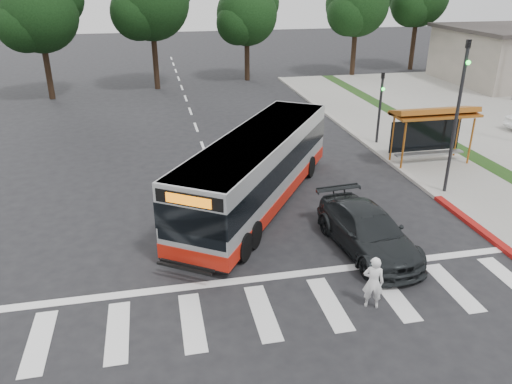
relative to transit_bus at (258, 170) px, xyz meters
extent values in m
plane|color=black|center=(-1.42, -2.20, -1.49)|extent=(140.00, 140.00, 0.00)
cube|color=gray|center=(9.58, 5.80, -1.43)|extent=(4.00, 40.00, 0.12)
cube|color=#9E9991|center=(7.58, 5.80, -1.41)|extent=(0.30, 40.00, 0.15)
cube|color=maroon|center=(7.58, -4.20, -1.41)|extent=(0.32, 6.00, 0.15)
cube|color=silver|center=(-1.42, -7.20, -1.48)|extent=(18.00, 2.60, 0.01)
cylinder|color=#A35A1B|center=(7.58, 2.20, -0.22)|extent=(0.10, 0.10, 2.30)
cylinder|color=#A35A1B|center=(11.18, 2.20, -0.22)|extent=(0.10, 0.10, 2.30)
cylinder|color=#A35A1B|center=(7.58, 3.40, -0.22)|extent=(0.10, 0.10, 2.30)
cylinder|color=#A35A1B|center=(11.18, 3.40, -0.22)|extent=(0.10, 0.10, 2.30)
cube|color=#A35A1B|center=(9.38, 2.80, 1.08)|extent=(4.20, 1.60, 0.12)
cube|color=#A35A1B|center=(9.38, 2.85, 1.23)|extent=(4.20, 1.32, 0.51)
cube|color=black|center=(9.38, 3.40, -0.17)|extent=(3.80, 0.06, 1.60)
cube|color=gray|center=(9.38, 2.80, -0.92)|extent=(3.60, 0.40, 0.08)
cylinder|color=black|center=(8.18, -0.70, 1.76)|extent=(0.14, 0.14, 6.50)
imported|color=black|center=(8.18, -0.70, 4.51)|extent=(0.16, 0.20, 1.00)
sphere|color=#19E533|center=(8.18, -0.88, 4.16)|extent=(0.18, 0.18, 0.18)
cylinder|color=black|center=(8.18, 6.30, 0.51)|extent=(0.14, 0.14, 4.00)
imported|color=black|center=(8.18, 6.30, 2.01)|extent=(0.16, 0.20, 1.00)
sphere|color=#19E533|center=(8.18, 6.12, 1.66)|extent=(0.18, 0.18, 0.18)
cylinder|color=black|center=(14.58, 25.80, 0.81)|extent=(0.44, 0.44, 4.40)
sphere|color=black|center=(14.58, 25.80, 4.81)|extent=(5.60, 5.60, 5.60)
sphere|color=black|center=(13.60, 25.10, 4.11)|extent=(3.92, 3.92, 3.92)
cylinder|color=black|center=(21.58, 27.80, 0.93)|extent=(0.44, 0.44, 4.84)
sphere|color=black|center=(20.60, 27.10, 4.56)|extent=(3.92, 3.92, 3.92)
cylinder|color=black|center=(-3.42, 23.80, 0.93)|extent=(0.44, 0.44, 4.84)
sphere|color=black|center=(-3.42, 23.80, 5.33)|extent=(6.00, 6.00, 6.00)
sphere|color=black|center=(-4.47, 23.05, 4.56)|extent=(4.20, 4.20, 4.20)
cylinder|color=black|center=(4.58, 25.80, 0.49)|extent=(0.44, 0.44, 3.96)
sphere|color=black|center=(4.58, 25.80, 4.09)|extent=(5.20, 5.20, 5.20)
sphere|color=black|center=(5.62, 26.58, 4.99)|extent=(3.90, 3.90, 3.90)
sphere|color=black|center=(3.67, 25.15, 3.46)|extent=(3.64, 3.64, 3.64)
cylinder|color=black|center=(-11.42, 21.80, 0.71)|extent=(0.44, 0.44, 4.40)
sphere|color=black|center=(-11.42, 21.80, 4.71)|extent=(5.60, 5.60, 5.60)
sphere|color=black|center=(-12.40, 21.10, 4.01)|extent=(3.92, 3.92, 3.92)
imported|color=white|center=(1.71, -7.56, -0.67)|extent=(0.70, 0.59, 1.63)
imported|color=#212527|center=(2.88, -4.51, -0.75)|extent=(2.53, 5.25, 1.47)
camera|label=1|loc=(-4.01, -18.50, 7.36)|focal=35.00mm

